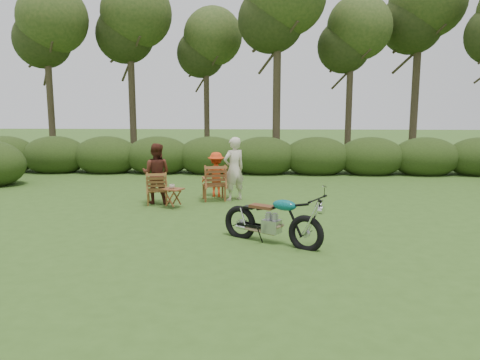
{
  "coord_description": "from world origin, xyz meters",
  "views": [
    {
      "loc": [
        -0.08,
        -8.52,
        2.6
      ],
      "look_at": [
        -0.56,
        1.87,
        0.9
      ],
      "focal_mm": 35.0,
      "sensor_mm": 36.0,
      "label": 1
    }
  ],
  "objects_px": {
    "side_table": "(173,198)",
    "adult_b": "(157,203)",
    "lawn_chair_right": "(214,200)",
    "adult_a": "(234,200)",
    "cup": "(172,186)",
    "child": "(217,196)",
    "motorcycle": "(271,243)",
    "lawn_chair_left": "(158,204)"
  },
  "relations": [
    {
      "from": "lawn_chair_right",
      "to": "child",
      "type": "xyz_separation_m",
      "value": [
        0.01,
        0.51,
        0.0
      ]
    },
    {
      "from": "lawn_chair_right",
      "to": "side_table",
      "type": "bearing_deg",
      "value": 34.27
    },
    {
      "from": "lawn_chair_right",
      "to": "side_table",
      "type": "relative_size",
      "value": 1.97
    },
    {
      "from": "lawn_chair_left",
      "to": "adult_a",
      "type": "height_order",
      "value": "adult_a"
    },
    {
      "from": "lawn_chair_right",
      "to": "lawn_chair_left",
      "type": "bearing_deg",
      "value": 8.59
    },
    {
      "from": "adult_a",
      "to": "adult_b",
      "type": "height_order",
      "value": "adult_a"
    },
    {
      "from": "child",
      "to": "motorcycle",
      "type": "bearing_deg",
      "value": 106.66
    },
    {
      "from": "motorcycle",
      "to": "side_table",
      "type": "distance_m",
      "value": 3.77
    },
    {
      "from": "adult_b",
      "to": "side_table",
      "type": "bearing_deg",
      "value": 139.22
    },
    {
      "from": "lawn_chair_right",
      "to": "child",
      "type": "height_order",
      "value": "child"
    },
    {
      "from": "adult_b",
      "to": "adult_a",
      "type": "bearing_deg",
      "value": -161.34
    },
    {
      "from": "cup",
      "to": "adult_a",
      "type": "xyz_separation_m",
      "value": [
        1.5,
        1.03,
        -0.55
      ]
    },
    {
      "from": "motorcycle",
      "to": "cup",
      "type": "relative_size",
      "value": 14.83
    },
    {
      "from": "child",
      "to": "lawn_chair_left",
      "type": "bearing_deg",
      "value": 35.16
    },
    {
      "from": "side_table",
      "to": "motorcycle",
      "type": "bearing_deg",
      "value": -50.08
    },
    {
      "from": "child",
      "to": "cup",
      "type": "bearing_deg",
      "value": 55.79
    },
    {
      "from": "cup",
      "to": "adult_a",
      "type": "bearing_deg",
      "value": 34.52
    },
    {
      "from": "motorcycle",
      "to": "adult_a",
      "type": "distance_m",
      "value": 4.03
    },
    {
      "from": "child",
      "to": "adult_b",
      "type": "bearing_deg",
      "value": 31.12
    },
    {
      "from": "side_table",
      "to": "adult_b",
      "type": "bearing_deg",
      "value": 133.63
    },
    {
      "from": "side_table",
      "to": "adult_a",
      "type": "relative_size",
      "value": 0.29
    },
    {
      "from": "lawn_chair_right",
      "to": "child",
      "type": "bearing_deg",
      "value": -105.18
    },
    {
      "from": "lawn_chair_left",
      "to": "adult_b",
      "type": "relative_size",
      "value": 0.54
    },
    {
      "from": "adult_b",
      "to": "child",
      "type": "height_order",
      "value": "adult_b"
    },
    {
      "from": "motorcycle",
      "to": "adult_b",
      "type": "bearing_deg",
      "value": 161.43
    },
    {
      "from": "lawn_chair_right",
      "to": "cup",
      "type": "distance_m",
      "value": 1.5
    },
    {
      "from": "cup",
      "to": "side_table",
      "type": "bearing_deg",
      "value": -16.59
    },
    {
      "from": "lawn_chair_right",
      "to": "adult_a",
      "type": "height_order",
      "value": "adult_a"
    },
    {
      "from": "child",
      "to": "lawn_chair_right",
      "type": "bearing_deg",
      "value": 86.59
    },
    {
      "from": "motorcycle",
      "to": "adult_b",
      "type": "distance_m",
      "value": 4.54
    },
    {
      "from": "side_table",
      "to": "adult_b",
      "type": "height_order",
      "value": "adult_b"
    },
    {
      "from": "motorcycle",
      "to": "cup",
      "type": "distance_m",
      "value": 3.82
    },
    {
      "from": "motorcycle",
      "to": "child",
      "type": "relative_size",
      "value": 1.58
    },
    {
      "from": "side_table",
      "to": "cup",
      "type": "relative_size",
      "value": 3.71
    },
    {
      "from": "side_table",
      "to": "adult_a",
      "type": "distance_m",
      "value": 1.82
    },
    {
      "from": "adult_b",
      "to": "motorcycle",
      "type": "bearing_deg",
      "value": 136.16
    },
    {
      "from": "cup",
      "to": "adult_b",
      "type": "xyz_separation_m",
      "value": [
        -0.52,
        0.56,
        -0.55
      ]
    },
    {
      "from": "lawn_chair_left",
      "to": "side_table",
      "type": "height_order",
      "value": "side_table"
    },
    {
      "from": "adult_b",
      "to": "lawn_chair_right",
      "type": "bearing_deg",
      "value": -157.23
    },
    {
      "from": "adult_a",
      "to": "adult_b",
      "type": "distance_m",
      "value": 2.07
    },
    {
      "from": "motorcycle",
      "to": "lawn_chair_left",
      "type": "distance_m",
      "value": 4.42
    },
    {
      "from": "cup",
      "to": "child",
      "type": "bearing_deg",
      "value": 57.5
    }
  ]
}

